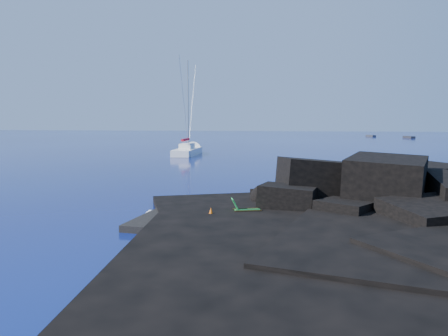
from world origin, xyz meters
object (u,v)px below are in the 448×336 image
object	(u,v)px
sailboat	(188,155)
deck_chair	(247,206)
marker_cone	(211,213)
distant_boat_a	(371,137)
sunbather	(180,219)
distant_boat_b	(409,138)

from	to	relation	value
sailboat	deck_chair	distance (m)	46.32
marker_cone	distant_boat_a	size ratio (longest dim) A/B	0.14
sunbather	marker_cone	world-z (taller)	marker_cone
sunbather	distant_boat_b	distance (m)	127.18
marker_cone	distant_boat_b	distance (m)	125.84
deck_chair	marker_cone	distance (m)	2.09
sailboat	distant_boat_b	world-z (taller)	sailboat
sunbather	distant_boat_b	xyz separation A→B (m)	(40.13, 120.68, -0.51)
distant_boat_a	distant_boat_b	size ratio (longest dim) A/B	0.90
sunbather	marker_cone	bearing A→B (deg)	35.51
sailboat	marker_cone	bearing A→B (deg)	-76.09
sailboat	marker_cone	world-z (taller)	sailboat
marker_cone	distant_boat_a	bearing A→B (deg)	77.38
deck_chair	marker_cone	size ratio (longest dim) A/B	2.59
marker_cone	sailboat	bearing A→B (deg)	105.50
distant_boat_b	deck_chair	bearing A→B (deg)	-125.32
sunbather	marker_cone	distance (m)	1.69
marker_cone	distant_boat_a	xyz separation A→B (m)	(29.18, 130.27, -0.64)
sailboat	sunbather	distance (m)	47.41
sailboat	sunbather	world-z (taller)	sailboat
distant_boat_a	marker_cone	bearing A→B (deg)	-126.07
sailboat	sunbather	size ratio (longest dim) A/B	9.30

